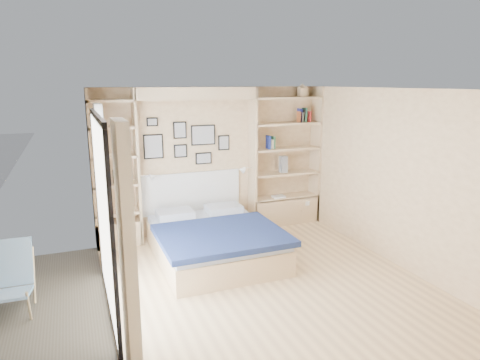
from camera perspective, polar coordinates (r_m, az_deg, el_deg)
name	(u,v)px	position (r m, az deg, el deg)	size (l,w,h in m)	color
ground	(265,281)	(5.83, 3.38, -13.35)	(4.50, 4.50, 0.00)	#E3BE85
room_shell	(203,181)	(6.69, -5.02, -0.09)	(4.50, 4.50, 4.50)	beige
bed	(214,240)	(6.45, -3.55, -7.98)	(1.74, 2.31, 1.07)	#D5B485
photo_gallery	(186,142)	(7.24, -7.21, 5.11)	(1.48, 0.02, 0.82)	black
reading_lamps	(199,173)	(7.15, -5.47, 0.96)	(1.92, 0.12, 0.15)	silver
shelf_decor	(275,132)	(7.63, 4.69, 6.40)	(3.56, 0.23, 2.03)	navy
deck_chair	(10,279)	(5.66, -28.34, -11.58)	(0.51, 0.81, 0.80)	tan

